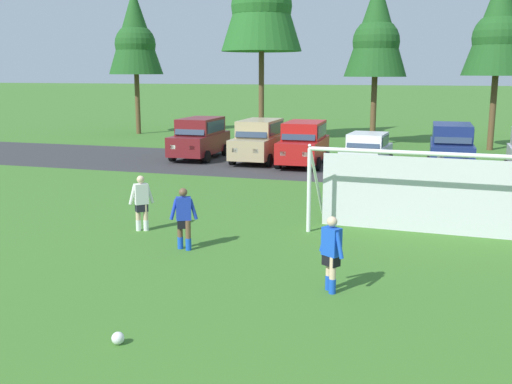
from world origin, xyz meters
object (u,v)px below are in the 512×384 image
soccer_goal (443,191)px  parked_car_slot_center (367,151)px  soccer_ball (118,338)px  parked_car_slot_center_left (304,143)px  parked_car_slot_far_left (200,138)px  player_striker_near (141,203)px  player_defender_far (184,219)px  player_midfield_center (331,254)px  parked_car_slot_left (259,140)px  parked_car_slot_center_right (451,146)px

soccer_goal → parked_car_slot_center: 11.80m
soccer_ball → soccer_goal: size_ratio=0.03×
parked_car_slot_center_left → parked_car_slot_center: 3.19m
parked_car_slot_far_left → soccer_ball: bearing=-71.3°
parked_car_slot_center_left → player_striker_near: bearing=-97.6°
player_defender_far → parked_car_slot_center_left: bearing=90.5°
player_midfield_center → parked_car_slot_center: (-1.17, 16.53, 0.05)m
player_defender_far → parked_car_slot_center_left: parked_car_slot_center_left is taller
parked_car_slot_left → parked_car_slot_center_left: same height
soccer_ball → parked_car_slot_center_right: bearing=74.9°
parked_car_slot_center_left → parked_car_slot_center_right: same height
player_striker_near → parked_car_slot_center: 14.16m
parked_car_slot_far_left → parked_car_slot_center: (9.01, -1.08, -0.24)m
player_striker_near → player_defender_far: size_ratio=1.00×
soccer_goal → parked_car_slot_center_left: bearing=119.4°
player_defender_far → player_midfield_center: bearing=-24.4°
parked_car_slot_left → soccer_ball: bearing=-79.9°
parked_car_slot_far_left → parked_car_slot_left: (3.40, -0.25, 0.00)m
player_striker_near → soccer_goal: bearing=13.2°
parked_car_slot_center_right → parked_car_slot_far_left: bearing=-179.9°
player_midfield_center → parked_car_slot_center_left: parked_car_slot_center_left is taller
player_striker_near → parked_car_slot_center_left: bearing=82.4°
parked_car_slot_center_right → player_midfield_center: bearing=-98.6°
parked_car_slot_center_left → parked_car_slot_center: bearing=-6.5°
soccer_goal → parked_car_slot_center_right: soccer_goal is taller
soccer_ball → parked_car_slot_left: (-3.73, 20.89, 1.00)m
soccer_ball → player_midfield_center: 4.71m
parked_car_slot_far_left → parked_car_slot_center: size_ratio=1.07×
player_striker_near → player_defender_far: (1.94, -1.37, 0.00)m
soccer_goal → parked_car_slot_center_right: (0.44, 12.39, -0.18)m
parked_car_slot_center_right → soccer_goal: bearing=-92.0°
player_defender_far → parked_car_slot_left: 15.67m
soccer_ball → parked_car_slot_far_left: 22.33m
player_striker_near → parked_car_slot_far_left: bearing=105.7°
player_midfield_center → parked_car_slot_left: parked_car_slot_left is taller
soccer_ball → player_striker_near: player_striker_near is taller
soccer_ball → parked_car_slot_left: 21.24m
parked_car_slot_center → parked_car_slot_left: bearing=171.6°
player_striker_near → parked_car_slot_far_left: (-4.04, 14.34, 0.29)m
soccer_ball → player_defender_far: (-1.16, 5.44, 0.71)m
soccer_goal → parked_car_slot_center: soccer_goal is taller
parked_car_slot_center_right → parked_car_slot_center_left: bearing=-173.9°
player_midfield_center → parked_car_slot_left: bearing=111.3°
soccer_goal → player_midfield_center: soccer_goal is taller
soccer_ball → parked_car_slot_center_right: 21.94m
soccer_goal → parked_car_slot_center: bearing=106.7°
player_midfield_center → parked_car_slot_center_right: (2.67, 17.63, 0.29)m
parked_car_slot_left → parked_car_slot_center_right: bearing=1.6°
parked_car_slot_center → parked_car_slot_center_right: size_ratio=0.93×
soccer_goal → parked_car_slot_center_left: size_ratio=1.61×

